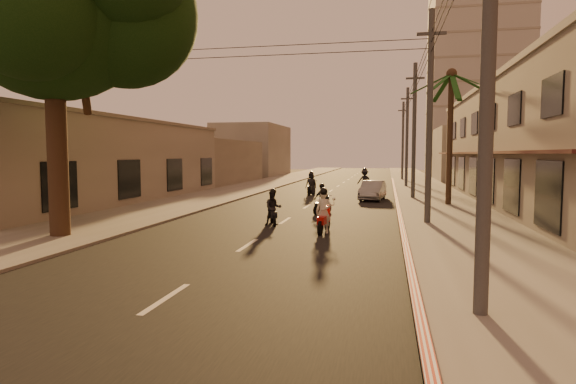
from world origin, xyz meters
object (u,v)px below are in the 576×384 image
scooter_mid_a (273,208)px  scooter_far_a (311,184)px  scooter_far_b (365,181)px  scooter_red (324,213)px  scooter_mid_b (322,200)px  palm_tree (451,82)px  parked_car (373,191)px

scooter_mid_a → scooter_far_a: bearing=73.1°
scooter_mid_a → scooter_far_b: size_ratio=0.80×
scooter_mid_a → scooter_far_a: size_ratio=0.87×
scooter_red → scooter_far_a: (-3.10, 16.74, 0.03)m
scooter_red → scooter_far_a: scooter_far_a is taller
scooter_mid_a → scooter_mid_b: size_ratio=1.00×
palm_tree → scooter_mid_b: 10.65m
palm_tree → scooter_mid_b: palm_tree is taller
scooter_mid_a → parked_car: 12.75m
palm_tree → parked_car: (-4.42, 2.81, -6.51)m
palm_tree → scooter_mid_a: 14.02m
scooter_red → palm_tree: bearing=67.5°
scooter_far_b → parked_car: (0.86, -7.32, -0.24)m
scooter_mid_a → scooter_mid_b: (1.53, 4.14, -0.00)m
scooter_red → scooter_mid_a: scooter_red is taller
palm_tree → scooter_far_b: palm_tree is taller
scooter_red → scooter_far_b: (0.58, 21.14, 0.10)m
scooter_red → scooter_far_a: size_ratio=0.99×
palm_tree → scooter_far_a: (-8.96, 5.73, -6.35)m
scooter_far_a → scooter_far_b: 5.74m
palm_tree → scooter_mid_a: bearing=-131.4°
scooter_mid_a → parked_car: bearing=52.9°
scooter_mid_b → scooter_far_a: size_ratio=0.87×
palm_tree → scooter_far_a: size_ratio=4.57×
scooter_far_a → scooter_far_b: scooter_far_b is taller
palm_tree → scooter_far_b: bearing=117.5°
scooter_mid_a → scooter_far_a: scooter_far_a is taller
scooter_mid_a → scooter_mid_b: scooter_mid_a is taller
scooter_far_a → palm_tree: bearing=-24.8°
scooter_red → parked_car: bearing=89.6°
scooter_far_b → parked_car: bearing=-80.2°
scooter_far_a → parked_car: (4.54, -2.92, -0.16)m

